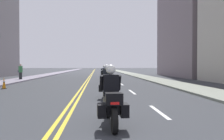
% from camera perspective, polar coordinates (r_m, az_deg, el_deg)
% --- Properties ---
extents(ground_plane, '(264.00, 264.00, 0.00)m').
position_cam_1_polar(ground_plane, '(47.77, -4.99, -0.88)').
color(ground_plane, '#33363B').
extents(sidewalk_left, '(2.54, 144.00, 0.12)m').
position_cam_1_polar(sidewalk_left, '(48.52, -13.92, -0.81)').
color(sidewalk_left, gray).
rests_on(sidewalk_left, ground).
extents(sidewalk_right, '(2.54, 144.00, 0.12)m').
position_cam_1_polar(sidewalk_right, '(48.20, 4.01, -0.79)').
color(sidewalk_right, gray).
rests_on(sidewalk_right, ground).
extents(centreline_yellow_inner, '(0.12, 132.00, 0.01)m').
position_cam_1_polar(centreline_yellow_inner, '(47.78, -5.13, -0.88)').
color(centreline_yellow_inner, yellow).
rests_on(centreline_yellow_inner, ground).
extents(centreline_yellow_outer, '(0.12, 132.00, 0.01)m').
position_cam_1_polar(centreline_yellow_outer, '(47.77, -4.84, -0.88)').
color(centreline_yellow_outer, yellow).
rests_on(centreline_yellow_outer, ground).
extents(lane_dashes_white, '(0.14, 56.40, 0.01)m').
position_cam_1_polar(lane_dashes_white, '(28.86, 0.45, -2.11)').
color(lane_dashes_white, silver).
rests_on(lane_dashes_white, ground).
extents(motorcycle_0, '(0.78, 2.26, 1.62)m').
position_cam_1_polar(motorcycle_0, '(6.07, -0.20, -7.78)').
color(motorcycle_0, black).
rests_on(motorcycle_0, ground).
extents(motorcycle_1, '(0.77, 2.19, 1.65)m').
position_cam_1_polar(motorcycle_1, '(11.33, -1.36, -3.58)').
color(motorcycle_1, black).
rests_on(motorcycle_1, ground).
extents(motorcycle_2, '(0.77, 2.19, 1.64)m').
position_cam_1_polar(motorcycle_2, '(16.05, -1.52, -2.28)').
color(motorcycle_2, black).
rests_on(motorcycle_2, ground).
extents(motorcycle_3, '(0.77, 2.09, 1.65)m').
position_cam_1_polar(motorcycle_3, '(19.98, -1.95, -1.60)').
color(motorcycle_3, black).
rests_on(motorcycle_3, ground).
extents(traffic_cone_0, '(0.30, 0.30, 0.81)m').
position_cam_1_polar(traffic_cone_0, '(17.50, -25.29, -2.94)').
color(traffic_cone_0, black).
rests_on(traffic_cone_0, ground).
extents(pedestrian_1, '(0.49, 0.25, 1.80)m').
position_cam_1_polar(pedestrian_1, '(27.20, -21.82, -0.42)').
color(pedestrian_1, '#292C2E').
rests_on(pedestrian_1, ground).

